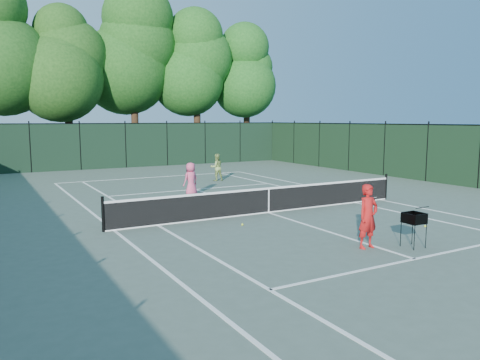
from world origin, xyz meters
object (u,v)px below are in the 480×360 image
loose_ball_near_cart (425,226)px  coach (368,216)px  player_pink (191,179)px  ball_hopper (414,218)px  player_green (217,167)px  loose_ball_midcourt (242,224)px

loose_ball_near_cart → coach: bearing=-165.5°
coach → player_pink: coach is taller
ball_hopper → loose_ball_near_cart: 2.67m
player_pink → loose_ball_near_cart: player_pink is taller
player_green → loose_ball_midcourt: 10.91m
coach → ball_hopper: (1.09, -0.53, -0.07)m
coach → ball_hopper: 1.22m
coach → loose_ball_near_cart: (3.26, 0.84, -0.80)m
coach → loose_ball_near_cart: coach is taller
coach → loose_ball_midcourt: 4.19m
ball_hopper → loose_ball_midcourt: size_ratio=13.38×
player_green → ball_hopper: bearing=90.3°
loose_ball_near_cart → loose_ball_midcourt: (-4.80, 2.96, 0.00)m
loose_ball_near_cart → loose_ball_midcourt: 5.64m
ball_hopper → loose_ball_midcourt: (-2.63, 4.34, -0.73)m
player_green → player_pink: bearing=57.5°
ball_hopper → loose_ball_midcourt: 5.13m
player_pink → loose_ball_midcourt: 6.07m
player_pink → player_green: size_ratio=1.00×
coach → ball_hopper: bearing=-27.9°
ball_hopper → player_green: bearing=88.2°
player_green → loose_ball_near_cart: size_ratio=21.40×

